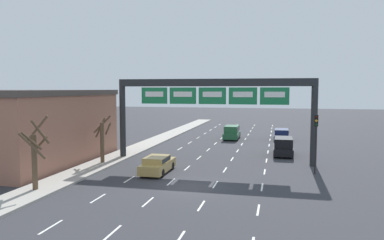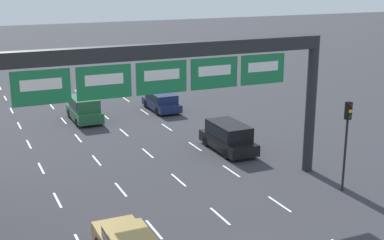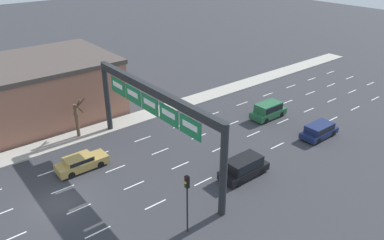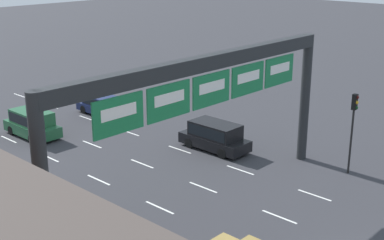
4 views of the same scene
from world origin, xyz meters
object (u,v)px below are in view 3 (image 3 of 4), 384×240
object	(u,v)px
suv_green	(268,110)
tree_bare_second	(77,117)
suv_navy	(319,130)
car_gold	(81,162)
sign_gantry	(153,106)
traffic_light_near_gantry	(187,193)
suv_black	(244,166)

from	to	relation	value
suv_green	tree_bare_second	world-z (taller)	tree_bare_second
suv_navy	car_gold	world-z (taller)	suv_navy
sign_gantry	suv_green	distance (m)	16.78
traffic_light_near_gantry	suv_black	bearing A→B (deg)	106.07
sign_gantry	traffic_light_near_gantry	xyz separation A→B (m)	(8.92, -3.24, -2.61)
sign_gantry	tree_bare_second	xyz separation A→B (m)	(-9.61, -3.29, -3.69)
sign_gantry	suv_green	xyz separation A→B (m)	(-0.13, 16.02, -4.98)
suv_black	car_gold	size ratio (longest dim) A/B	1.01
suv_black	tree_bare_second	world-z (taller)	tree_bare_second
suv_navy	traffic_light_near_gantry	world-z (taller)	traffic_light_near_gantry
sign_gantry	suv_black	size ratio (longest dim) A/B	3.96
suv_navy	tree_bare_second	xyz separation A→B (m)	(-16.05, -19.85, 1.47)
suv_green	car_gold	bearing A→B (deg)	-98.90
sign_gantry	suv_navy	xyz separation A→B (m)	(6.44, 16.56, -5.16)
traffic_light_near_gantry	suv_navy	bearing A→B (deg)	97.12
suv_black	tree_bare_second	bearing A→B (deg)	-152.81
sign_gantry	car_gold	size ratio (longest dim) A/B	4.01
traffic_light_near_gantry	tree_bare_second	bearing A→B (deg)	-179.87
traffic_light_near_gantry	tree_bare_second	distance (m)	18.56
sign_gantry	tree_bare_second	distance (m)	10.80
car_gold	tree_bare_second	size ratio (longest dim) A/B	1.10
sign_gantry	suv_green	world-z (taller)	sign_gantry
car_gold	tree_bare_second	distance (m)	6.74
sign_gantry	tree_bare_second	size ratio (longest dim) A/B	4.40
suv_black	tree_bare_second	xyz separation A→B (m)	(-16.15, -8.29, 1.30)
traffic_light_near_gantry	tree_bare_second	xyz separation A→B (m)	(-18.52, -0.04, -1.09)
sign_gantry	traffic_light_near_gantry	size ratio (longest dim) A/B	3.92
suv_black	suv_green	size ratio (longest dim) A/B	1.05
tree_bare_second	suv_black	bearing A→B (deg)	27.19
suv_navy	traffic_light_near_gantry	bearing A→B (deg)	-82.88
suv_green	suv_navy	bearing A→B (deg)	4.74
suv_black	sign_gantry	bearing A→B (deg)	-142.55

